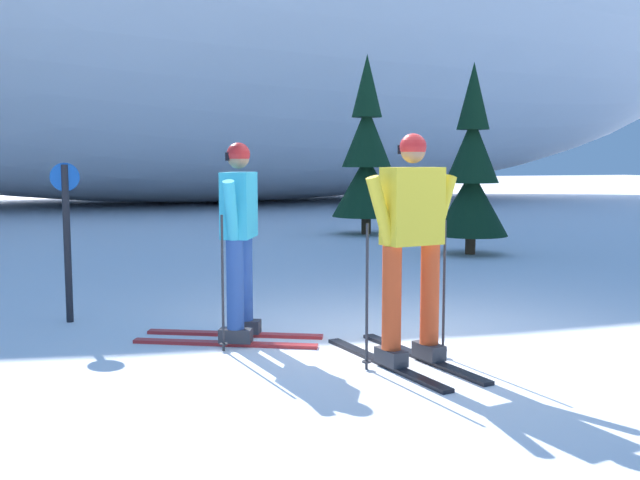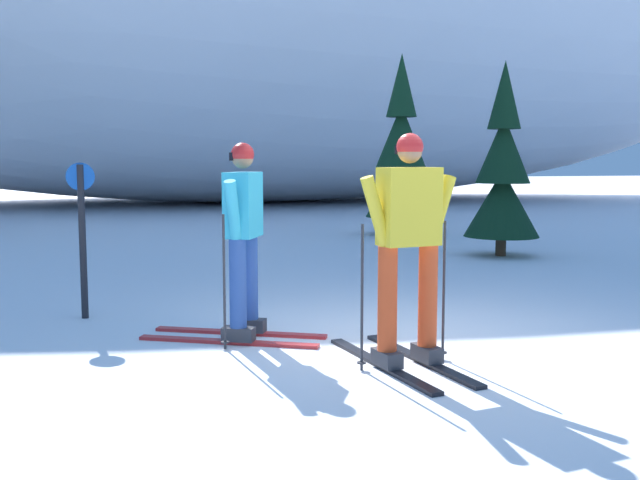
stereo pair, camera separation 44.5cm
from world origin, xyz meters
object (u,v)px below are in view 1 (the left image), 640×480
(pine_tree_center_right, at_px, (367,160))
(trail_marker_post, at_px, (67,233))
(skier_cyan_jacket, at_px, (239,237))
(pine_tree_far_right, at_px, (472,175))
(skier_yellow_jacket, at_px, (411,243))

(pine_tree_center_right, xyz_separation_m, trail_marker_post, (-6.44, -6.89, -0.73))
(skier_cyan_jacket, height_order, pine_tree_far_right, pine_tree_far_right)
(trail_marker_post, bearing_deg, pine_tree_center_right, 46.92)
(trail_marker_post, bearing_deg, pine_tree_far_right, 24.94)
(skier_yellow_jacket, height_order, trail_marker_post, skier_yellow_jacket)
(skier_yellow_jacket, bearing_deg, skier_cyan_jacket, 130.46)
(skier_cyan_jacket, bearing_deg, pine_tree_far_right, 40.13)
(skier_cyan_jacket, bearing_deg, trail_marker_post, 135.66)
(skier_cyan_jacket, height_order, skier_yellow_jacket, skier_yellow_jacket)
(skier_yellow_jacket, height_order, pine_tree_far_right, pine_tree_far_right)
(skier_cyan_jacket, relative_size, pine_tree_center_right, 0.45)
(skier_cyan_jacket, height_order, pine_tree_center_right, pine_tree_center_right)
(skier_cyan_jacket, xyz_separation_m, pine_tree_center_right, (5.06, 8.24, 0.69))
(skier_yellow_jacket, bearing_deg, pine_tree_far_right, 53.36)
(skier_cyan_jacket, distance_m, skier_yellow_jacket, 1.62)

